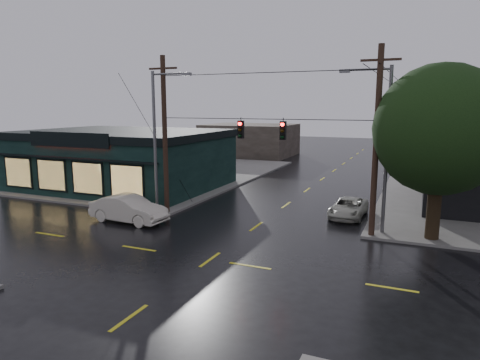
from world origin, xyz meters
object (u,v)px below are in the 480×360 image
at_px(utility_pole_nw, 167,214).
at_px(utility_pole_ne, 371,237).
at_px(sedan_cream, 129,209).
at_px(suv_silver, 348,208).
at_px(corner_tree, 440,130).

relative_size(utility_pole_nw, utility_pole_ne, 1.00).
relative_size(utility_pole_ne, sedan_cream, 2.04).
bearing_deg(suv_silver, corner_tree, -32.29).
xyz_separation_m(corner_tree, utility_pole_ne, (-3.00, -0.57, -5.84)).
relative_size(corner_tree, utility_pole_ne, 0.89).
xyz_separation_m(utility_pole_ne, sedan_cream, (-14.06, -2.63, 0.82)).
bearing_deg(sedan_cream, utility_pole_nw, -18.77).
distance_m(utility_pole_ne, sedan_cream, 14.33).
bearing_deg(corner_tree, sedan_cream, -169.39).
relative_size(utility_pole_nw, sedan_cream, 2.04).
height_order(corner_tree, sedan_cream, corner_tree).
height_order(corner_tree, suv_silver, corner_tree).
height_order(utility_pole_nw, utility_pole_ne, same).
bearing_deg(utility_pole_nw, corner_tree, 2.03).
distance_m(utility_pole_nw, sedan_cream, 2.95).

